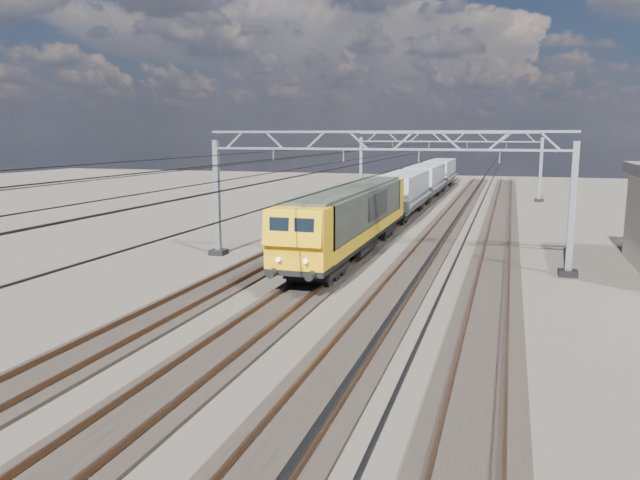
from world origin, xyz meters
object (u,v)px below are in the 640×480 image
(catenary_gantry_mid, at_px, (380,192))
(locomotive, at_px, (351,216))
(hopper_wagon_lead, at_px, (403,191))
(hopper_wagon_third, at_px, (440,172))
(hopper_wagon_mid, at_px, (425,179))
(catenary_gantry_far, at_px, (447,163))

(catenary_gantry_mid, height_order, locomotive, catenary_gantry_mid)
(hopper_wagon_lead, distance_m, hopper_wagon_third, 28.40)
(locomotive, relative_size, hopper_wagon_mid, 1.62)
(catenary_gantry_mid, xyz_separation_m, catenary_gantry_far, (0.00, 36.00, 0.00))
(catenary_gantry_far, height_order, hopper_wagon_lead, catenary_gantry_far)
(catenary_gantry_mid, xyz_separation_m, hopper_wagon_third, (-2.00, 47.92, -1.67))
(hopper_wagon_third, bearing_deg, locomotive, -90.00)
(locomotive, bearing_deg, hopper_wagon_lead, 90.00)
(hopper_wagon_lead, relative_size, hopper_wagon_mid, 1.00)
(hopper_wagon_mid, bearing_deg, hopper_wagon_third, 90.00)
(hopper_wagon_lead, bearing_deg, hopper_wagon_mid, 90.00)
(catenary_gantry_far, distance_m, locomotive, 34.27)
(catenary_gantry_far, xyz_separation_m, hopper_wagon_third, (-2.00, 11.92, -1.67))
(hopper_wagon_mid, bearing_deg, catenary_gantry_far, 48.75)
(hopper_wagon_lead, distance_m, hopper_wagon_mid, 14.20)
(catenary_gantry_mid, relative_size, locomotive, 0.94)
(catenary_gantry_mid, height_order, hopper_wagon_lead, catenary_gantry_mid)
(hopper_wagon_third, bearing_deg, catenary_gantry_far, -80.47)
(hopper_wagon_mid, xyz_separation_m, hopper_wagon_third, (0.00, 14.20, 0.00))
(hopper_wagon_lead, relative_size, hopper_wagon_third, 1.00)
(locomotive, height_order, hopper_wagon_third, locomotive)
(hopper_wagon_mid, distance_m, hopper_wagon_third, 14.20)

